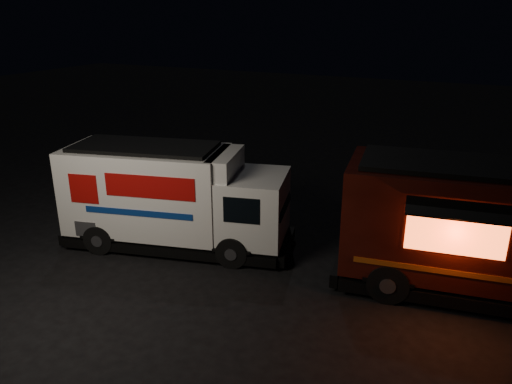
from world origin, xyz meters
name	(u,v)px	position (x,y,z in m)	size (l,w,h in m)	color
ground	(217,277)	(0.00, 0.00, 0.00)	(80.00, 80.00, 0.00)	black
white_truck	(177,197)	(-1.88, 1.14, 1.43)	(6.32, 2.16, 2.87)	white
red_truck	(487,231)	(5.87, 2.10, 1.55)	(6.67, 2.46, 3.11)	#3D100B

